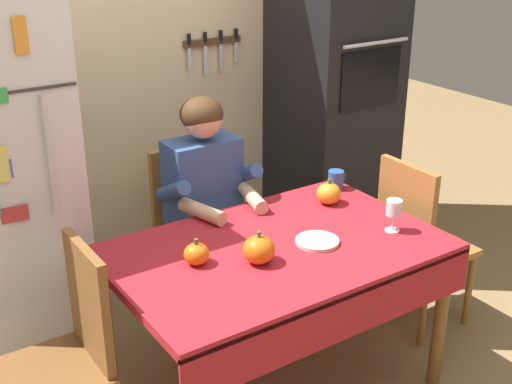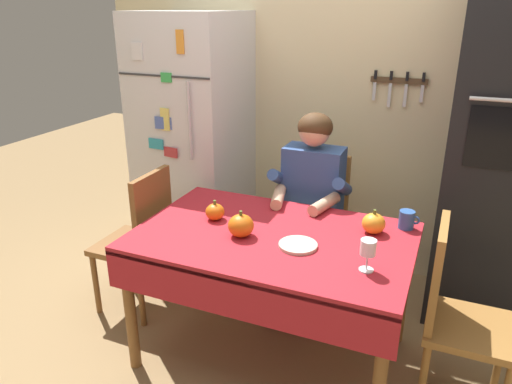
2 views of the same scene
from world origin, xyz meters
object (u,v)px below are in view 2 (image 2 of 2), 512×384
pumpkin_medium (215,212)px  chair_right_side (455,310)px  chair_behind_person (316,218)px  chair_left_side (141,236)px  pumpkin_small (241,226)px  serving_tray (298,245)px  coffee_mug (407,220)px  wall_oven (503,153)px  seated_person (309,196)px  pumpkin_large (374,223)px  refrigerator (194,143)px  wine_glass (368,249)px  dining_table (271,251)px

pumpkin_medium → chair_right_side: bearing=-1.1°
chair_behind_person → chair_left_side: 1.14m
pumpkin_small → serving_tray: bearing=0.5°
coffee_mug → pumpkin_small: bearing=-150.8°
wall_oven → seated_person: wall_oven is taller
chair_right_side → serving_tray: bearing=-172.1°
wall_oven → pumpkin_small: (-1.19, -0.98, -0.25)m
coffee_mug → pumpkin_large: (-0.15, -0.12, 0.00)m
refrigerator → wine_glass: 1.79m
chair_left_side → pumpkin_medium: 0.61m
refrigerator → pumpkin_medium: refrigerator is taller
refrigerator → pumpkin_small: 1.24m
dining_table → pumpkin_small: 0.21m
wall_oven → serving_tray: 1.36m
wall_oven → coffee_mug: bearing=-127.9°
chair_behind_person → seated_person: 0.29m
dining_table → pumpkin_medium: (-0.36, 0.07, 0.13)m
refrigerator → coffee_mug: (1.57, -0.52, -0.11)m
seated_person → wine_glass: size_ratio=8.32×
dining_table → refrigerator: bearing=137.1°
refrigerator → seated_person: 1.02m
seated_person → pumpkin_medium: seated_person is taller
wine_glass → pumpkin_medium: (-0.87, 0.22, -0.06)m
wine_glass → chair_left_side: bearing=169.3°
pumpkin_large → pumpkin_medium: (-0.82, -0.17, -0.01)m
pumpkin_small → serving_tray: 0.31m
pumpkin_medium → serving_tray: bearing=-13.7°
seated_person → chair_behind_person: bearing=90.0°
wall_oven → chair_left_side: bearing=-157.5°
chair_left_side → pumpkin_small: 0.83m
chair_right_side → serving_tray: size_ratio=4.93×
chair_right_side → coffee_mug: bearing=131.7°
wall_oven → dining_table: (-1.05, -0.92, -0.39)m
chair_behind_person → wine_glass: size_ratio=6.21×
chair_left_side → pumpkin_medium: size_ratio=8.32×
pumpkin_medium → serving_tray: size_ratio=0.59×
wall_oven → coffee_mug: size_ratio=19.60×
chair_right_side → pumpkin_medium: 1.29m
chair_behind_person → serving_tray: (0.15, -0.85, 0.24)m
wall_oven → pumpkin_medium: size_ratio=18.79×
refrigerator → chair_right_side: refrigerator is taller
wall_oven → chair_right_side: size_ratio=2.26×
refrigerator → pumpkin_small: (0.81, -0.94, -0.10)m
wall_oven → pumpkin_medium: wall_oven is taller
wine_glass → pumpkin_medium: bearing=165.7°
wall_oven → coffee_mug: (-0.43, -0.56, -0.26)m
wall_oven → coffee_mug: wall_oven is taller
coffee_mug → pumpkin_medium: 1.02m
chair_left_side → wine_glass: 1.47m
dining_table → chair_left_side: size_ratio=1.51×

